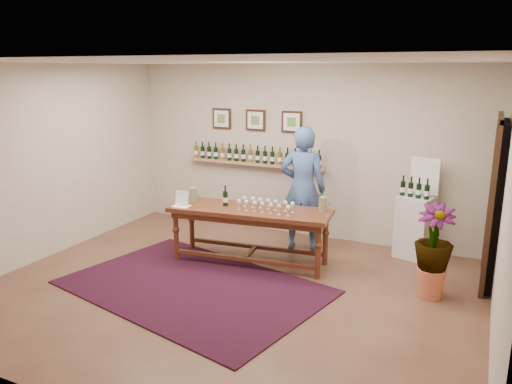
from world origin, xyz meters
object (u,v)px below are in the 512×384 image
at_px(potted_plant, 433,252).
at_px(person, 303,189).
at_px(tasting_table, 250,217).
at_px(display_pedestal, 415,227).

relative_size(potted_plant, person, 0.53).
bearing_deg(tasting_table, potted_plant, -8.42).
bearing_deg(potted_plant, person, 155.30).
xyz_separation_m(display_pedestal, potted_plant, (0.39, -1.33, 0.13)).
bearing_deg(display_pedestal, person, -165.81).
bearing_deg(potted_plant, display_pedestal, 106.52).
bearing_deg(person, tasting_table, 51.51).
distance_m(tasting_table, potted_plant, 2.48).
xyz_separation_m(tasting_table, display_pedestal, (2.08, 1.27, -0.23)).
relative_size(display_pedestal, person, 0.48).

